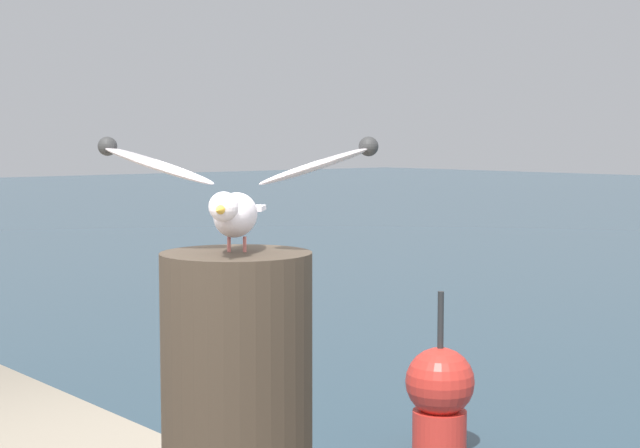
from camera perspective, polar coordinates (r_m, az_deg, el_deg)
mooring_post at (r=2.28m, az=-4.86°, el=-11.53°), size 0.34×0.34×0.79m
seagull at (r=2.18m, az=-4.98°, el=1.70°), size 0.53×0.51×0.26m
channel_buoy at (r=8.04m, az=7.03°, el=-9.93°), size 0.56×0.56×1.33m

